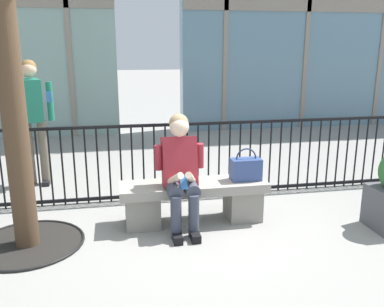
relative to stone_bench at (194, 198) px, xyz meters
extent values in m
plane|color=gray|center=(0.00, 0.00, -0.27)|extent=(60.00, 60.00, 0.00)
cube|color=gray|center=(0.00, 0.00, 0.13)|extent=(1.60, 0.44, 0.10)
cube|color=gray|center=(-0.56, 0.00, -0.10)|extent=(0.36, 0.37, 0.35)
cube|color=gray|center=(0.56, 0.00, -0.10)|extent=(0.36, 0.37, 0.35)
cylinder|color=#383D4C|center=(-0.25, -0.18, 0.20)|extent=(0.15, 0.40, 0.15)
cylinder|color=#383D4C|center=(-0.25, -0.38, -0.05)|extent=(0.11, 0.11, 0.45)
cube|color=black|center=(-0.25, -0.44, -0.23)|extent=(0.09, 0.22, 0.08)
cylinder|color=#383D4C|center=(-0.07, -0.18, 0.20)|extent=(0.15, 0.40, 0.15)
cylinder|color=#383D4C|center=(-0.07, -0.38, -0.05)|extent=(0.11, 0.11, 0.45)
cube|color=black|center=(-0.07, -0.44, -0.23)|extent=(0.09, 0.22, 0.08)
cube|color=maroon|center=(-0.16, -0.04, 0.44)|extent=(0.36, 0.30, 0.55)
cylinder|color=maroon|center=(-0.38, -0.04, 0.49)|extent=(0.08, 0.08, 0.26)
cylinder|color=beige|center=(-0.24, -0.26, 0.32)|extent=(0.16, 0.28, 0.20)
cylinder|color=maroon|center=(0.06, -0.04, 0.49)|extent=(0.08, 0.08, 0.26)
cylinder|color=beige|center=(-0.08, -0.26, 0.32)|extent=(0.16, 0.28, 0.20)
cube|color=#2D6BB7|center=(-0.16, -0.32, 0.30)|extent=(0.07, 0.10, 0.13)
sphere|color=beige|center=(-0.16, -0.06, 0.81)|extent=(0.20, 0.20, 0.20)
sphere|color=#997F59|center=(-0.16, -0.03, 0.84)|extent=(0.20, 0.20, 0.20)
cube|color=#33477F|center=(0.58, -0.01, 0.30)|extent=(0.33, 0.18, 0.24)
torus|color=#1E2A4C|center=(0.58, -0.01, 0.42)|extent=(0.23, 0.02, 0.23)
cylinder|color=#6B6051|center=(-1.99, 1.65, 0.18)|extent=(0.13, 0.13, 0.90)
cube|color=black|center=(-1.99, 1.61, -0.24)|extent=(0.09, 0.22, 0.06)
cylinder|color=#6B6051|center=(-1.79, 1.65, 0.18)|extent=(0.13, 0.13, 0.90)
cube|color=black|center=(-1.79, 1.61, -0.24)|extent=(0.09, 0.22, 0.06)
cube|color=#1E7259|center=(-1.89, 1.65, 0.91)|extent=(0.33, 0.43, 0.56)
cylinder|color=#1E7259|center=(-2.12, 1.65, 0.89)|extent=(0.08, 0.08, 0.52)
cylinder|color=#1E7259|center=(-1.65, 1.65, 0.89)|extent=(0.08, 0.08, 0.52)
sphere|color=#DBAD89|center=(-1.89, 1.65, 1.31)|extent=(0.20, 0.20, 0.20)
sphere|color=olive|center=(-1.89, 1.67, 1.34)|extent=(0.20, 0.20, 0.20)
cube|color=#2D6BB7|center=(-1.65, 1.55, 0.96)|extent=(0.07, 0.01, 0.14)
cylinder|color=black|center=(-2.14, 0.78, 0.21)|extent=(0.02, 0.02, 0.97)
cylinder|color=black|center=(-2.00, 0.78, 0.21)|extent=(0.02, 0.02, 0.97)
cylinder|color=black|center=(-1.86, 0.78, 0.21)|extent=(0.02, 0.02, 0.97)
cylinder|color=black|center=(-1.72, 0.78, 0.21)|extent=(0.02, 0.02, 0.97)
cylinder|color=black|center=(-1.59, 0.78, 0.21)|extent=(0.02, 0.02, 0.97)
cylinder|color=black|center=(-1.45, 0.78, 0.21)|extent=(0.02, 0.02, 0.97)
cylinder|color=black|center=(-1.31, 0.78, 0.21)|extent=(0.02, 0.02, 0.97)
cylinder|color=black|center=(-1.17, 0.78, 0.21)|extent=(0.02, 0.02, 0.97)
cylinder|color=black|center=(-1.03, 0.78, 0.21)|extent=(0.02, 0.02, 0.97)
cylinder|color=black|center=(-0.90, 0.78, 0.21)|extent=(0.02, 0.02, 0.97)
cylinder|color=black|center=(-0.76, 0.78, 0.21)|extent=(0.02, 0.02, 0.97)
cylinder|color=black|center=(-0.62, 0.78, 0.21)|extent=(0.02, 0.02, 0.97)
cylinder|color=black|center=(-0.48, 0.78, 0.21)|extent=(0.02, 0.02, 0.97)
cylinder|color=black|center=(-0.34, 0.78, 0.21)|extent=(0.02, 0.02, 0.97)
cylinder|color=black|center=(-0.21, 0.78, 0.21)|extent=(0.02, 0.02, 0.97)
cylinder|color=black|center=(-0.07, 0.78, 0.21)|extent=(0.02, 0.02, 0.97)
cylinder|color=black|center=(0.07, 0.78, 0.21)|extent=(0.02, 0.02, 0.97)
cylinder|color=black|center=(0.21, 0.78, 0.21)|extent=(0.02, 0.02, 0.97)
cylinder|color=black|center=(0.34, 0.78, 0.21)|extent=(0.02, 0.02, 0.97)
cylinder|color=black|center=(0.48, 0.78, 0.21)|extent=(0.02, 0.02, 0.97)
cylinder|color=black|center=(0.62, 0.78, 0.21)|extent=(0.02, 0.02, 0.97)
cylinder|color=black|center=(0.76, 0.78, 0.21)|extent=(0.02, 0.02, 0.97)
cylinder|color=black|center=(0.90, 0.78, 0.21)|extent=(0.02, 0.02, 0.97)
cylinder|color=black|center=(1.03, 0.78, 0.21)|extent=(0.02, 0.02, 0.97)
cylinder|color=black|center=(1.17, 0.78, 0.21)|extent=(0.02, 0.02, 0.97)
cylinder|color=black|center=(1.31, 0.78, 0.21)|extent=(0.02, 0.02, 0.97)
cylinder|color=black|center=(1.45, 0.78, 0.21)|extent=(0.02, 0.02, 0.97)
cylinder|color=black|center=(1.59, 0.78, 0.21)|extent=(0.02, 0.02, 0.97)
cylinder|color=black|center=(1.72, 0.78, 0.21)|extent=(0.02, 0.02, 0.97)
cylinder|color=black|center=(1.86, 0.78, 0.21)|extent=(0.02, 0.02, 0.97)
cylinder|color=black|center=(2.00, 0.78, 0.21)|extent=(0.02, 0.02, 0.97)
cylinder|color=black|center=(2.14, 0.78, 0.21)|extent=(0.02, 0.02, 0.97)
cylinder|color=black|center=(2.28, 0.78, 0.21)|extent=(0.02, 0.02, 0.97)
cylinder|color=black|center=(2.41, 0.78, 0.21)|extent=(0.02, 0.02, 0.97)
cylinder|color=black|center=(2.55, 0.78, 0.21)|extent=(0.02, 0.02, 0.97)
cylinder|color=black|center=(2.69, 0.78, 0.21)|extent=(0.02, 0.02, 0.97)
cylinder|color=black|center=(2.83, 0.78, 0.21)|extent=(0.02, 0.02, 0.97)
cube|color=black|center=(0.00, 0.78, -0.22)|extent=(8.42, 0.04, 0.04)
cube|color=black|center=(0.00, 0.78, 0.68)|extent=(8.42, 0.04, 0.04)
cylinder|color=black|center=(-1.70, -0.24, -0.27)|extent=(1.05, 1.05, 0.01)
torus|color=black|center=(-1.70, -0.24, -0.26)|extent=(1.08, 1.08, 0.03)
cylinder|color=#4C3826|center=(-1.70, -0.24, 1.43)|extent=(0.22, 0.22, 3.40)
camera|label=1|loc=(-0.81, -4.15, 1.61)|focal=38.56mm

